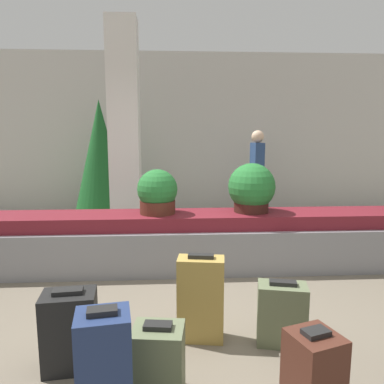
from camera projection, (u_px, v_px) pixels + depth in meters
ground_plane at (203, 333)px, 3.03m from camera, size 18.00×18.00×0.00m
back_wall at (182, 132)px, 7.73m from camera, size 18.00×0.06×3.20m
carousel at (192, 242)px, 4.46m from camera, size 8.48×0.73×0.67m
pillar at (125, 133)px, 5.48m from camera, size 0.43×0.43×3.20m
suitcase_1 at (158, 362)px, 2.27m from camera, size 0.34×0.29×0.48m
suitcase_2 at (282, 314)px, 2.85m from camera, size 0.40×0.29×0.50m
suitcase_3 at (70, 330)px, 2.55m from camera, size 0.38×0.29×0.57m
suitcase_4 at (105, 374)px, 1.98m from camera, size 0.32×0.28×0.72m
suitcase_5 at (314, 372)px, 2.16m from camera, size 0.34×0.35×0.50m
suitcase_6 at (201, 299)px, 2.90m from camera, size 0.38×0.24×0.69m
potted_plant_1 at (157, 193)px, 4.35m from camera, size 0.47×0.47×0.52m
potted_plant_2 at (252, 189)px, 4.43m from camera, size 0.56×0.56×0.58m
traveler_0 at (257, 166)px, 6.99m from camera, size 0.31×0.34×1.64m
decorated_tree at (101, 157)px, 6.66m from camera, size 0.96×0.96×2.17m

